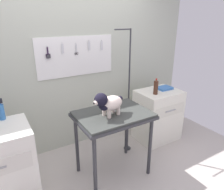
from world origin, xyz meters
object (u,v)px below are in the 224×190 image
at_px(grooming_table, 113,120).
at_px(soda_bottle, 156,87).
at_px(cabinet_right, 157,115).
at_px(dog, 108,103).
at_px(grooming_arm, 128,98).

distance_m(grooming_table, soda_bottle, 1.00).
bearing_deg(soda_bottle, cabinet_right, 24.36).
bearing_deg(dog, soda_bottle, 18.11).
relative_size(cabinet_right, soda_bottle, 3.45).
bearing_deg(grooming_table, soda_bottle, 17.54).
bearing_deg(grooming_arm, dog, -145.30).
bearing_deg(grooming_arm, cabinet_right, 2.02).
distance_m(grooming_table, grooming_arm, 0.58).
bearing_deg(soda_bottle, grooming_arm, 174.58).
xyz_separation_m(grooming_table, grooming_arm, (0.46, 0.34, 0.08)).
xyz_separation_m(dog, soda_bottle, (1.02, 0.33, -0.08)).
xyz_separation_m(dog, cabinet_right, (1.17, 0.40, -0.61)).
relative_size(dog, cabinet_right, 0.50).
bearing_deg(dog, cabinet_right, 18.93).
bearing_deg(dog, grooming_arm, 34.70).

